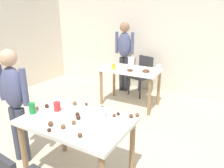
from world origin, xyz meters
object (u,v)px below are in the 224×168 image
person_adult_far (124,51)px  pitcher_far (131,63)px  soda_can (32,108)px  person_girl_near (14,98)px  dining_table_far (130,75)px  chair_far_table (142,73)px  dining_table_near (77,128)px  mixing_bowl (98,113)px

person_adult_far → pitcher_far: person_adult_far is taller
soda_can → pitcher_far: pitcher_far is taller
person_girl_near → pitcher_far: size_ratio=6.37×
dining_table_far → pitcher_far: 0.23m
dining_table_far → person_girl_near: (-0.46, -2.23, 0.21)m
chair_far_table → soda_can: size_ratio=7.13×
chair_far_table → person_adult_far: size_ratio=0.55×
person_adult_far → soda_can: bearing=-83.0°
soda_can → chair_far_table: bearing=87.8°
person_adult_far → soda_can: size_ratio=13.06×
dining_table_far → soda_can: soda_can is taller
dining_table_near → pitcher_far: bearing=99.9°
person_adult_far → mixing_bowl: bearing=-69.2°
person_girl_near → pitcher_far: person_girl_near is taller
chair_far_table → soda_can: 2.97m
dining_table_near → pitcher_far: 2.22m
chair_far_table → mixing_bowl: bearing=-78.4°
dining_table_near → mixing_bowl: bearing=43.9°
dining_table_far → chair_far_table: (-0.01, 0.68, -0.14)m
person_adult_far → mixing_bowl: person_adult_far is taller
person_adult_far → soda_can: 3.00m
chair_far_table → person_girl_near: (-0.46, -2.91, 0.34)m
dining_table_far → soda_can: size_ratio=9.31×
dining_table_near → soda_can: (-0.49, -0.13, 0.17)m
dining_table_near → person_adult_far: (-0.86, 2.84, 0.32)m
person_adult_far → pitcher_far: (0.48, -0.67, -0.10)m
person_girl_near → pitcher_far: bearing=78.6°
person_girl_near → mixing_bowl: (1.00, 0.25, -0.05)m
dining_table_far → dining_table_near: bearing=-80.1°
person_girl_near → person_adult_far: person_adult_far is taller
person_girl_near → soda_can: size_ratio=11.61×
person_adult_far → soda_can: (0.36, -2.98, -0.15)m
dining_table_near → chair_far_table: 2.85m
dining_table_near → person_girl_near: 0.87m
mixing_bowl → person_adult_far: bearing=110.8°
soda_can → person_girl_near: bearing=172.5°
pitcher_far → mixing_bowl: bearing=-75.0°
dining_table_near → mixing_bowl: size_ratio=6.54×
chair_far_table → person_adult_far: (-0.48, 0.02, 0.47)m
dining_table_near → person_adult_far: 2.99m
chair_far_table → person_adult_far: bearing=177.1°
dining_table_near → person_girl_near: (-0.84, -0.09, 0.20)m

